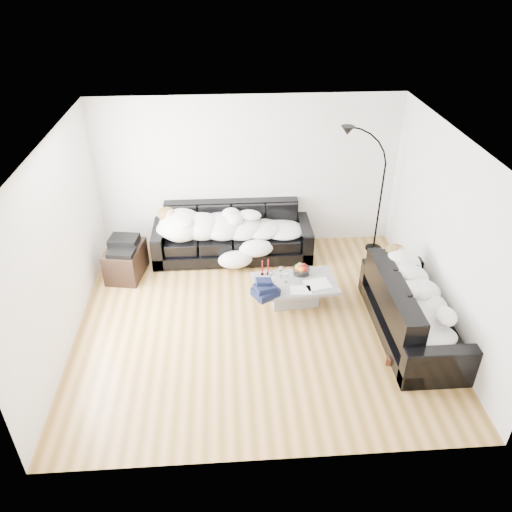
{
  "coord_description": "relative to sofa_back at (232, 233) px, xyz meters",
  "views": [
    {
      "loc": [
        -0.4,
        -5.49,
        4.54
      ],
      "look_at": [
        0.0,
        0.3,
        0.9
      ],
      "focal_mm": 35.0,
      "sensor_mm": 36.0,
      "label": 1
    }
  ],
  "objects": [
    {
      "name": "wall_left",
      "position": [
        -2.2,
        -1.79,
        0.87
      ],
      "size": [
        0.02,
        4.5,
        2.6
      ],
      "primitive_type": "cube",
      "color": "silver",
      "rests_on": "ground"
    },
    {
      "name": "stereo",
      "position": [
        -1.71,
        -0.48,
        0.14
      ],
      "size": [
        0.49,
        0.4,
        0.13
      ],
      "primitive_type": "cube",
      "rotation": [
        0.0,
        0.0,
        -0.15
      ],
      "color": "black",
      "rests_on": "av_cabinet"
    },
    {
      "name": "shoes",
      "position": [
        2.07,
        -2.72,
        -0.38
      ],
      "size": [
        0.56,
        0.52,
        0.1
      ],
      "primitive_type": null,
      "rotation": [
        0.0,
        0.0,
        -0.54
      ],
      "color": "#472311",
      "rests_on": "ground"
    },
    {
      "name": "wall_right",
      "position": [
        2.8,
        -1.79,
        0.87
      ],
      "size": [
        0.02,
        4.5,
        2.6
      ],
      "primitive_type": "cube",
      "color": "silver",
      "rests_on": "ground"
    },
    {
      "name": "wine_glass_c",
      "position": [
        0.75,
        -1.36,
        0.01
      ],
      "size": [
        0.09,
        0.09,
        0.18
      ],
      "primitive_type": "cylinder",
      "rotation": [
        0.0,
        0.0,
        -0.19
      ],
      "color": "white",
      "rests_on": "coffee_table"
    },
    {
      "name": "candle_right",
      "position": [
        0.5,
        -1.15,
        0.06
      ],
      "size": [
        0.06,
        0.06,
        0.27
      ],
      "primitive_type": "cylinder",
      "rotation": [
        0.0,
        0.0,
        -0.14
      ],
      "color": "maroon",
      "rests_on": "coffee_table"
    },
    {
      "name": "sleeper_back",
      "position": [
        0.0,
        -0.05,
        0.21
      ],
      "size": [
        2.23,
        0.77,
        0.45
      ],
      "primitive_type": null,
      "color": "white",
      "rests_on": "sofa_back"
    },
    {
      "name": "sleeper_right",
      "position": [
        2.36,
        -2.18,
        0.21
      ],
      "size": [
        0.76,
        1.81,
        0.44
      ],
      "primitive_type": null,
      "rotation": [
        0.0,
        0.0,
        1.57
      ],
      "color": "white",
      "rests_on": "sofa_right"
    },
    {
      "name": "floor_lamp",
      "position": [
        2.47,
        0.04,
        0.54
      ],
      "size": [
        0.76,
        0.53,
        1.94
      ],
      "primitive_type": null,
      "rotation": [
        0.0,
        0.0,
        0.38
      ],
      "color": "black",
      "rests_on": "ground"
    },
    {
      "name": "teal_cushion",
      "position": [
        2.3,
        -1.53,
        0.29
      ],
      "size": [
        0.42,
        0.38,
        0.2
      ],
      "primitive_type": "ellipsoid",
      "rotation": [
        0.0,
        0.0,
        0.24
      ],
      "color": "#0C585A",
      "rests_on": "sofa_right"
    },
    {
      "name": "candle_left",
      "position": [
        0.41,
        -1.15,
        0.04
      ],
      "size": [
        0.06,
        0.06,
        0.24
      ],
      "primitive_type": "cylinder",
      "rotation": [
        0.0,
        0.0,
        0.3
      ],
      "color": "maroon",
      "rests_on": "coffee_table"
    },
    {
      "name": "navy_jacket",
      "position": [
        0.39,
        -1.66,
        0.09
      ],
      "size": [
        0.45,
        0.41,
        0.18
      ],
      "primitive_type": null,
      "rotation": [
        0.0,
        0.0,
        0.38
      ],
      "color": "black",
      "rests_on": "coffee_table"
    },
    {
      "name": "ground",
      "position": [
        0.3,
        -1.79,
        -0.43
      ],
      "size": [
        5.0,
        5.0,
        0.0
      ],
      "primitive_type": "plane",
      "color": "olive",
      "rests_on": "ground"
    },
    {
      "name": "ceiling",
      "position": [
        0.3,
        -1.79,
        2.17
      ],
      "size": [
        5.0,
        5.0,
        0.0
      ],
      "primitive_type": "plane",
      "color": "white",
      "rests_on": "ground"
    },
    {
      "name": "wine_glass_b",
      "position": [
        0.52,
        -1.35,
        0.02
      ],
      "size": [
        0.08,
        0.08,
        0.19
      ],
      "primitive_type": "cylinder",
      "rotation": [
        0.0,
        0.0,
        0.0
      ],
      "color": "white",
      "rests_on": "coffee_table"
    },
    {
      "name": "sofa_right",
      "position": [
        2.36,
        -2.18,
        -0.0
      ],
      "size": [
        0.9,
        2.11,
        0.85
      ],
      "primitive_type": "cube",
      "rotation": [
        0.0,
        0.0,
        1.57
      ],
      "color": "black",
      "rests_on": "ground"
    },
    {
      "name": "wall_back",
      "position": [
        0.3,
        0.46,
        0.87
      ],
      "size": [
        5.0,
        0.02,
        2.6
      ],
      "primitive_type": "cube",
      "color": "silver",
      "rests_on": "ground"
    },
    {
      "name": "newspaper_b",
      "position": [
        0.93,
        -1.58,
        -0.07
      ],
      "size": [
        0.3,
        0.22,
        0.01
      ],
      "primitive_type": "cube",
      "rotation": [
        0.0,
        0.0,
        -0.01
      ],
      "color": "silver",
      "rests_on": "coffee_table"
    },
    {
      "name": "coffee_table",
      "position": [
        0.87,
        -1.38,
        -0.25
      ],
      "size": [
        1.27,
        0.81,
        0.35
      ],
      "primitive_type": "cube",
      "rotation": [
        0.0,
        0.0,
        0.09
      ],
      "color": "#939699",
      "rests_on": "ground"
    },
    {
      "name": "av_cabinet",
      "position": [
        -1.71,
        -0.48,
        -0.18
      ],
      "size": [
        0.63,
        0.81,
        0.51
      ],
      "primitive_type": "cube",
      "rotation": [
        0.0,
        0.0,
        -0.17
      ],
      "color": "black",
      "rests_on": "ground"
    },
    {
      "name": "sofa_back",
      "position": [
        0.0,
        0.0,
        0.0
      ],
      "size": [
        2.63,
        0.91,
        0.86
      ],
      "primitive_type": "cube",
      "color": "black",
      "rests_on": "ground"
    },
    {
      "name": "fruit_bowl",
      "position": [
        1.0,
        -1.16,
        0.0
      ],
      "size": [
        0.32,
        0.32,
        0.15
      ],
      "primitive_type": "cylinder",
      "rotation": [
        0.0,
        0.0,
        0.34
      ],
      "color": "white",
      "rests_on": "coffee_table"
    },
    {
      "name": "wine_glass_a",
      "position": [
        0.68,
        -1.23,
        0.01
      ],
      "size": [
        0.08,
        0.08,
        0.17
      ],
      "primitive_type": "cylinder",
      "rotation": [
        0.0,
        0.0,
        -0.03
      ],
      "color": "white",
      "rests_on": "coffee_table"
    },
    {
      "name": "newspaper_a",
      "position": [
        1.19,
        -1.45,
        -0.07
      ],
      "size": [
        0.42,
        0.35,
        0.01
      ],
      "primitive_type": "cube",
      "rotation": [
        0.0,
        0.0,
        0.22
      ],
      "color": "silver",
      "rests_on": "coffee_table"
    }
  ]
}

